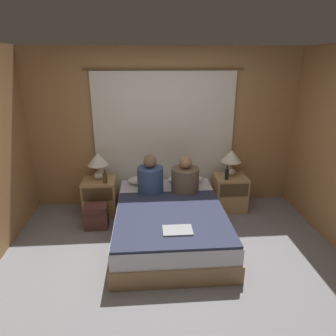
% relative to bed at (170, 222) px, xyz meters
% --- Properties ---
extents(ground_plane, '(16.00, 16.00, 0.00)m').
position_rel_bed_xyz_m(ground_plane, '(0.00, -0.67, -0.22)').
color(ground_plane, gray).
extents(wall_back, '(4.34, 0.06, 2.50)m').
position_rel_bed_xyz_m(wall_back, '(0.00, 1.13, 1.03)').
color(wall_back, '#A37547').
rests_on(wall_back, ground_plane).
extents(curtain_panel, '(2.40, 0.02, 2.18)m').
position_rel_bed_xyz_m(curtain_panel, '(0.00, 1.07, 0.87)').
color(curtain_panel, silver).
rests_on(curtain_panel, ground_plane).
extents(bed, '(1.45, 2.04, 0.44)m').
position_rel_bed_xyz_m(bed, '(0.00, 0.00, 0.00)').
color(bed, '#99754C').
rests_on(bed, ground_plane).
extents(nightstand_left, '(0.50, 0.44, 0.56)m').
position_rel_bed_xyz_m(nightstand_left, '(-1.03, 0.74, 0.06)').
color(nightstand_left, tan).
rests_on(nightstand_left, ground_plane).
extents(nightstand_right, '(0.50, 0.44, 0.56)m').
position_rel_bed_xyz_m(nightstand_right, '(1.03, 0.74, 0.06)').
color(nightstand_right, tan).
rests_on(nightstand_right, ground_plane).
extents(lamp_left, '(0.32, 0.32, 0.41)m').
position_rel_bed_xyz_m(lamp_left, '(-1.03, 0.80, 0.63)').
color(lamp_left, silver).
rests_on(lamp_left, nightstand_left).
extents(lamp_right, '(0.32, 0.32, 0.41)m').
position_rel_bed_xyz_m(lamp_right, '(1.03, 0.80, 0.63)').
color(lamp_right, silver).
rests_on(lamp_right, nightstand_right).
extents(pillow_left, '(0.56, 0.28, 0.12)m').
position_rel_bed_xyz_m(pillow_left, '(-0.32, 0.84, 0.28)').
color(pillow_left, white).
rests_on(pillow_left, bed).
extents(pillow_right, '(0.56, 0.28, 0.12)m').
position_rel_bed_xyz_m(pillow_right, '(0.32, 0.84, 0.28)').
color(pillow_right, white).
rests_on(pillow_right, bed).
extents(blanket_on_bed, '(1.39, 1.43, 0.03)m').
position_rel_bed_xyz_m(blanket_on_bed, '(0.00, -0.27, 0.24)').
color(blanket_on_bed, '#2D334C').
rests_on(blanket_on_bed, bed).
extents(person_left_in_bed, '(0.38, 0.38, 0.59)m').
position_rel_bed_xyz_m(person_left_in_bed, '(-0.24, 0.48, 0.46)').
color(person_left_in_bed, '#38517A').
rests_on(person_left_in_bed, bed).
extents(person_right_in_bed, '(0.41, 0.41, 0.57)m').
position_rel_bed_xyz_m(person_right_in_bed, '(0.26, 0.48, 0.44)').
color(person_right_in_bed, brown).
rests_on(person_right_in_bed, bed).
extents(beer_bottle_on_left_stand, '(0.06, 0.06, 0.22)m').
position_rel_bed_xyz_m(beer_bottle_on_left_stand, '(-0.92, 0.62, 0.43)').
color(beer_bottle_on_left_stand, '#513819').
rests_on(beer_bottle_on_left_stand, nightstand_left).
extents(beer_bottle_on_right_stand, '(0.06, 0.06, 0.22)m').
position_rel_bed_xyz_m(beer_bottle_on_right_stand, '(0.93, 0.62, 0.43)').
color(beer_bottle_on_right_stand, black).
rests_on(beer_bottle_on_right_stand, nightstand_right).
extents(laptop_on_bed, '(0.34, 0.23, 0.02)m').
position_rel_bed_xyz_m(laptop_on_bed, '(0.04, -0.63, 0.26)').
color(laptop_on_bed, '#9EA0A5').
rests_on(laptop_on_bed, blanket_on_bed).
extents(backpack_on_floor, '(0.33, 0.27, 0.35)m').
position_rel_bed_xyz_m(backpack_on_floor, '(-1.04, 0.31, -0.02)').
color(backpack_on_floor, brown).
rests_on(backpack_on_floor, ground_plane).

